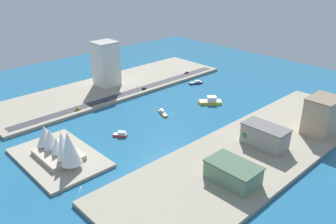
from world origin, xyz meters
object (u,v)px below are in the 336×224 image
water_taxi_orange (163,113)px  ferry_yellow_fast (211,101)px  apartment_midrise_tan (322,115)px  pickup_red (187,73)px  hotel_broad_white (106,64)px  taxi_yellow_cab (77,109)px  opera_landmark (58,145)px  traffic_light_waterfront (138,88)px  carpark_squat_concrete (265,136)px  suv_black (144,88)px  tugboat_red (120,134)px  van_white (119,93)px  patrol_launch_navy (196,83)px  terminal_long_green (233,172)px  hatchback_blue (105,100)px

water_taxi_orange → ferry_yellow_fast: size_ratio=0.72×
apartment_midrise_tan → pickup_red: (163.03, -30.53, -12.66)m
hotel_broad_white → taxi_yellow_cab: hotel_broad_white is taller
opera_landmark → pickup_red: bearing=-70.8°
taxi_yellow_cab → opera_landmark: (-58.35, 46.25, 8.01)m
water_taxi_orange → traffic_light_waterfront: bearing=-14.5°
carpark_squat_concrete → hotel_broad_white: bearing=2.3°
water_taxi_orange → suv_black: (51.28, -22.31, 2.31)m
taxi_yellow_cab → water_taxi_orange: bearing=-135.8°
ferry_yellow_fast → hotel_broad_white: (98.48, 42.71, 22.06)m
taxi_yellow_cab → tugboat_red: bearing=-178.5°
tugboat_red → apartment_midrise_tan: size_ratio=0.39×
van_white → suv_black: 25.81m
ferry_yellow_fast → patrol_launch_navy: ferry_yellow_fast is taller
carpark_squat_concrete → suv_black: (140.25, -10.89, -6.51)m
suv_black → opera_landmark: 132.35m
terminal_long_green → suv_black: 161.36m
water_taxi_orange → van_white: size_ratio=3.11×
suv_black → terminal_long_green: bearing=158.5°
pickup_red → ferry_yellow_fast: bearing=149.1°
van_white → suv_black: bearing=-102.3°
apartment_midrise_tan → van_white: apartment_midrise_tan is taller
traffic_light_waterfront → opera_landmark: 122.22m
ferry_yellow_fast → hotel_broad_white: hotel_broad_white is taller
tugboat_red → taxi_yellow_cab: 58.33m
van_white → traffic_light_waterfront: 17.83m
tugboat_red → hatchback_blue: 64.63m
pickup_red → hatchback_blue: 110.79m
van_white → opera_landmark: bearing=124.3°
terminal_long_green → hatchback_blue: size_ratio=6.44×
hatchback_blue → terminal_long_green: bearing=174.5°
patrol_launch_navy → taxi_yellow_cab: 127.77m
water_taxi_orange → patrol_launch_navy: size_ratio=0.99×
apartment_midrise_tan → carpark_squat_concrete: (16.69, 46.53, -6.14)m
patrol_launch_navy → opera_landmark: opera_landmark is taller
tugboat_red → patrol_launch_navy: tugboat_red is taller
terminal_long_green → opera_landmark: 109.47m
carpark_squat_concrete → pickup_red: size_ratio=5.89×
water_taxi_orange → tugboat_red: 48.95m
traffic_light_waterfront → hatchback_blue: bearing=84.0°
taxi_yellow_cab → traffic_light_waterfront: bearing=-92.6°
van_white → apartment_midrise_tan: bearing=-159.5°
hotel_broad_white → terminal_long_green: 190.41m
ferry_yellow_fast → carpark_squat_concrete: 85.09m
suv_black → traffic_light_waterfront: bearing=105.7°
carpark_squat_concrete → opera_landmark: opera_landmark is taller
suv_black → traffic_light_waterfront: traffic_light_waterfront is taller
terminal_long_green → van_white: size_ratio=6.40×
water_taxi_orange → taxi_yellow_cab: size_ratio=2.84×
hotel_broad_white → suv_black: bearing=-152.8°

